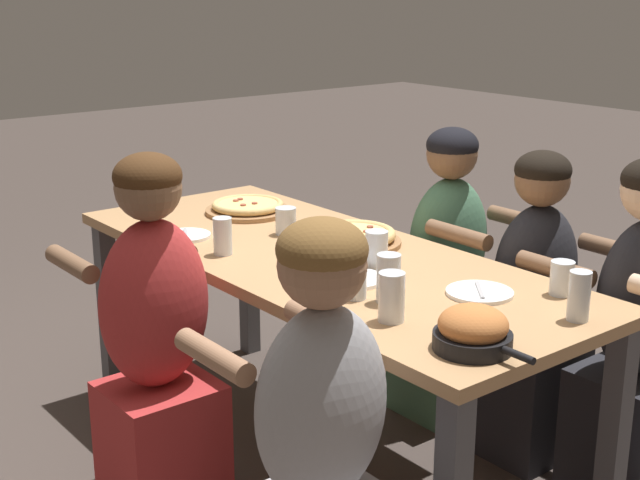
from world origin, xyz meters
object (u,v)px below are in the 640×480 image
at_px(pizza_board_main, 248,207).
at_px(diner_far_midright, 533,320).
at_px(diner_near_center, 157,357).
at_px(diner_far_right, 637,351).
at_px(empty_plate_b, 352,279).
at_px(drinking_glass_i, 579,299).
at_px(diner_far_center, 447,286).
at_px(drinking_glass_d, 223,238).
at_px(drinking_glass_h, 286,223).
at_px(drinking_glass_c, 388,281).
at_px(skillet_bowl, 473,331).
at_px(drinking_glass_b, 562,280).
at_px(pizza_board_second, 354,237).
at_px(drinking_glass_f, 376,249).
at_px(drinking_glass_e, 356,284).
at_px(empty_plate_c, 480,292).
at_px(diner_near_right, 321,468).
at_px(drinking_glass_g, 391,300).
at_px(empty_plate_a, 186,236).

distance_m(pizza_board_main, diner_far_midright, 1.22).
bearing_deg(diner_near_center, diner_far_right, -35.07).
height_order(empty_plate_b, drinking_glass_i, drinking_glass_i).
bearing_deg(diner_far_center, drinking_glass_d, -13.81).
relative_size(drinking_glass_d, drinking_glass_h, 1.28).
bearing_deg(diner_near_center, drinking_glass_c, -47.13).
xyz_separation_m(skillet_bowl, diner_far_center, (-0.88, 0.85, -0.30)).
distance_m(empty_plate_b, drinking_glass_h, 0.59).
xyz_separation_m(drinking_glass_b, drinking_glass_i, (0.16, -0.14, 0.02)).
bearing_deg(pizza_board_second, skillet_bowl, -22.43).
xyz_separation_m(empty_plate_b, drinking_glass_b, (0.49, 0.41, 0.04)).
bearing_deg(skillet_bowl, drinking_glass_d, -177.13).
bearing_deg(drinking_glass_f, drinking_glass_c, -35.86).
bearing_deg(pizza_board_main, drinking_glass_c, -13.06).
height_order(pizza_board_second, drinking_glass_e, drinking_glass_e).
distance_m(empty_plate_b, diner_far_center, 0.83).
distance_m(drinking_glass_d, diner_far_midright, 1.16).
xyz_separation_m(empty_plate_c, drinking_glass_i, (0.31, 0.05, 0.06)).
bearing_deg(drinking_glass_e, drinking_glass_c, 33.33).
relative_size(drinking_glass_c, diner_near_right, 0.12).
relative_size(drinking_glass_b, drinking_glass_c, 0.71).
bearing_deg(drinking_glass_c, pizza_board_main, 166.94).
bearing_deg(diner_far_right, diner_far_center, -90.00).
relative_size(pizza_board_main, drinking_glass_f, 2.78).
bearing_deg(diner_far_midright, drinking_glass_c, 4.38).
bearing_deg(empty_plate_c, diner_near_center, -130.99).
height_order(pizza_board_second, diner_far_midright, diner_far_midright).
bearing_deg(diner_near_right, drinking_glass_h, 57.34).
relative_size(drinking_glass_g, diner_near_center, 0.12).
bearing_deg(drinking_glass_c, diner_near_right, -58.73).
bearing_deg(drinking_glass_i, pizza_board_main, -178.01).
xyz_separation_m(empty_plate_a, drinking_glass_e, (0.89, 0.06, 0.04)).
xyz_separation_m(pizza_board_main, diner_near_center, (0.60, -0.75, -0.25)).
bearing_deg(empty_plate_a, drinking_glass_i, 17.05).
bearing_deg(drinking_glass_b, drinking_glass_c, -121.52).
bearing_deg(drinking_glass_g, diner_near_center, -148.63).
bearing_deg(drinking_glass_c, empty_plate_c, 64.50).
bearing_deg(diner_far_midright, drinking_glass_d, -35.74).
xyz_separation_m(empty_plate_a, drinking_glass_d, (0.27, -0.01, 0.05)).
bearing_deg(diner_far_center, empty_plate_a, -28.64).
height_order(diner_far_midright, diner_near_center, diner_near_center).
height_order(drinking_glass_e, diner_far_center, diner_far_center).
distance_m(empty_plate_b, drinking_glass_g, 0.36).
relative_size(empty_plate_a, drinking_glass_g, 1.30).
bearing_deg(drinking_glass_b, skillet_bowl, -77.41).
bearing_deg(diner_far_midright, empty_plate_a, -45.67).
distance_m(drinking_glass_c, diner_far_right, 0.91).
distance_m(empty_plate_a, empty_plate_c, 1.16).
distance_m(empty_plate_b, drinking_glass_i, 0.71).
bearing_deg(diner_near_center, pizza_board_second, -1.28).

